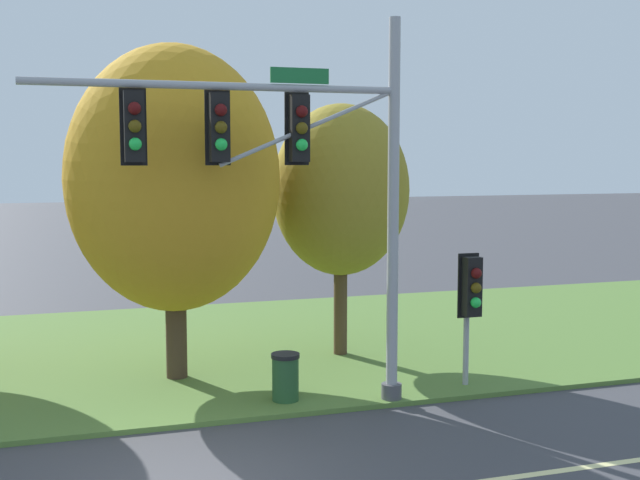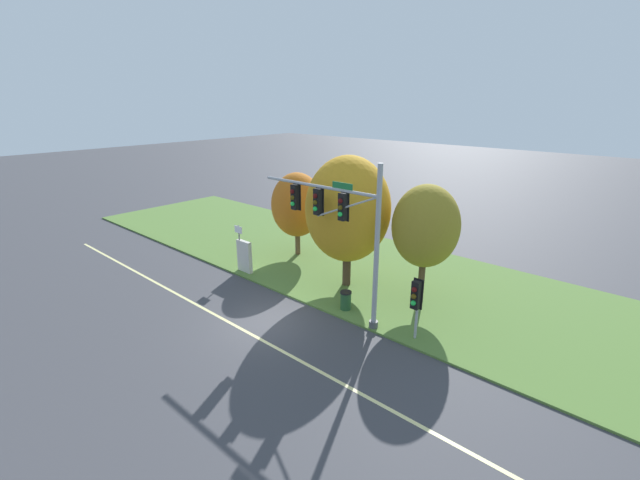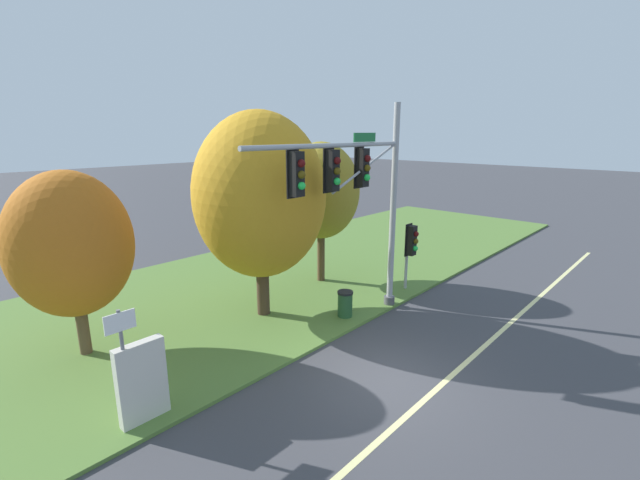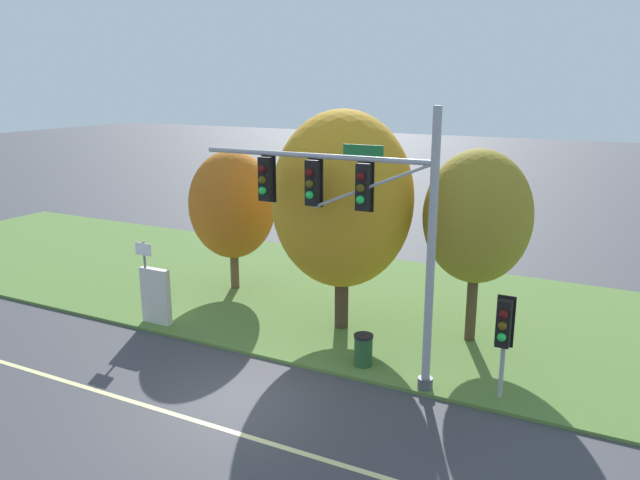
# 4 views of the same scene
# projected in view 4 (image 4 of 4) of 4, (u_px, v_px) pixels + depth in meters

# --- Properties ---
(ground_plane) EXTENTS (160.00, 160.00, 0.00)m
(ground_plane) POSITION_uv_depth(u_px,v_px,m) (233.00, 401.00, 16.07)
(ground_plane) COLOR #3D3D42
(lane_stripe) EXTENTS (36.00, 0.16, 0.01)m
(lane_stripe) POSITION_uv_depth(u_px,v_px,m) (204.00, 423.00, 15.03)
(lane_stripe) COLOR beige
(lane_stripe) RESTS_ON ground
(grass_verge) EXTENTS (48.00, 11.50, 0.10)m
(grass_verge) POSITION_uv_depth(u_px,v_px,m) (361.00, 301.00, 23.16)
(grass_verge) COLOR #517533
(grass_verge) RESTS_ON ground
(traffic_signal_mast) EXTENTS (6.92, 0.49, 7.36)m
(traffic_signal_mast) POSITION_uv_depth(u_px,v_px,m) (356.00, 211.00, 16.30)
(traffic_signal_mast) COLOR #9EA0A5
(traffic_signal_mast) RESTS_ON grass_verge
(pedestrian_signal_near_kerb) EXTENTS (0.46, 0.55, 2.77)m
(pedestrian_signal_near_kerb) POSITION_uv_depth(u_px,v_px,m) (504.00, 328.00, 15.47)
(pedestrian_signal_near_kerb) COLOR #9EA0A5
(pedestrian_signal_near_kerb) RESTS_ON grass_verge
(route_sign_post) EXTENTS (0.65, 0.08, 2.80)m
(route_sign_post) POSITION_uv_depth(u_px,v_px,m) (145.00, 272.00, 20.68)
(route_sign_post) COLOR slate
(route_sign_post) RESTS_ON grass_verge
(tree_nearest_road) EXTENTS (3.31, 3.31, 5.40)m
(tree_nearest_road) POSITION_uv_depth(u_px,v_px,m) (232.00, 205.00, 23.73)
(tree_nearest_road) COLOR brown
(tree_nearest_road) RESTS_ON grass_verge
(tree_left_of_mast) EXTENTS (4.50, 4.50, 7.10)m
(tree_left_of_mast) POSITION_uv_depth(u_px,v_px,m) (342.00, 200.00, 19.63)
(tree_left_of_mast) COLOR #423021
(tree_left_of_mast) RESTS_ON grass_verge
(tree_behind_signpost) EXTENTS (3.25, 3.25, 6.00)m
(tree_behind_signpost) POSITION_uv_depth(u_px,v_px,m) (477.00, 217.00, 18.68)
(tree_behind_signpost) COLOR #4C3823
(tree_behind_signpost) RESTS_ON grass_verge
(info_kiosk) EXTENTS (1.10, 0.24, 1.90)m
(info_kiosk) POSITION_uv_depth(u_px,v_px,m) (156.00, 296.00, 20.78)
(info_kiosk) COLOR beige
(info_kiosk) RESTS_ON grass_verge
(trash_bin) EXTENTS (0.56, 0.56, 0.93)m
(trash_bin) POSITION_uv_depth(u_px,v_px,m) (363.00, 350.00, 17.78)
(trash_bin) COLOR #234C28
(trash_bin) RESTS_ON grass_verge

